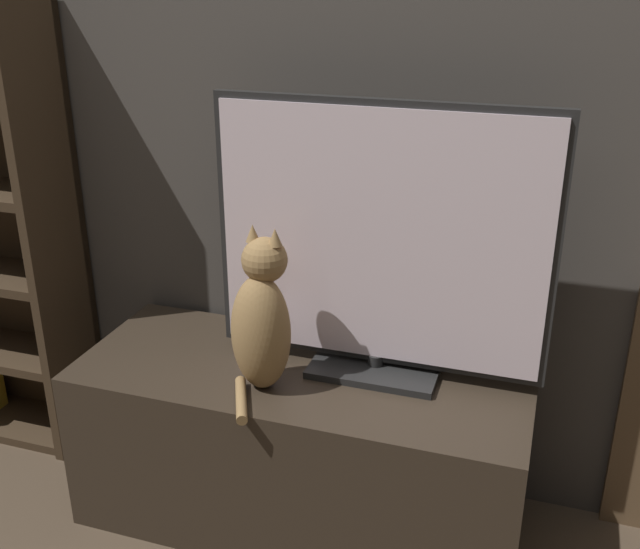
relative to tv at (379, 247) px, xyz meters
The scene contains 4 objects.
wall_back 0.54m from the tv, 129.91° to the left, with size 4.80×0.05×2.60m.
tv_stand 0.64m from the tv, 160.58° to the right, with size 1.26×0.51×0.49m.
tv is the anchor object (origin of this frame).
cat 0.36m from the tv, 147.29° to the right, with size 0.18×0.29×0.44m.
Camera 1 is at (0.62, -0.78, 1.54)m, focal length 42.00 mm.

